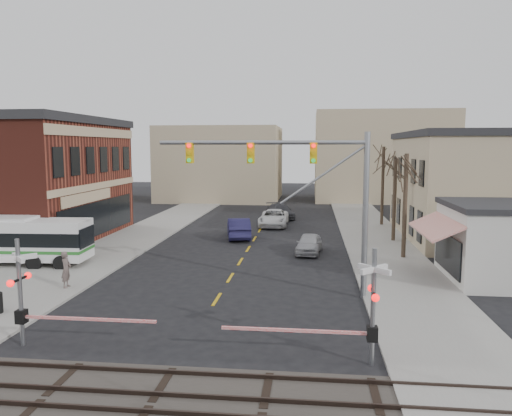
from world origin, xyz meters
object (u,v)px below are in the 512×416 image
at_px(rr_crossing_east, 360,308).
at_px(pedestrian_near, 66,269).
at_px(car_c, 274,218).
at_px(car_b, 239,228).
at_px(rr_crossing_west, 31,294).
at_px(traffic_signal_mast, 307,179).
at_px(pedestrian_far, 62,251).
at_px(car_d, 280,211).
at_px(car_a, 309,244).

distance_m(rr_crossing_east, pedestrian_near, 15.94).
bearing_deg(rr_crossing_east, car_c, 99.86).
xyz_separation_m(car_b, car_c, (2.34, 6.41, -0.06)).
distance_m(rr_crossing_west, car_b, 22.96).
relative_size(traffic_signal_mast, car_c, 1.85).
distance_m(rr_crossing_west, pedestrian_far, 12.77).
bearing_deg(pedestrian_far, rr_crossing_east, -73.30).
xyz_separation_m(car_d, pedestrian_far, (-11.96, -22.41, 0.27)).
bearing_deg(car_d, pedestrian_far, -137.95).
bearing_deg(car_c, car_b, -109.50).
distance_m(rr_crossing_east, car_d, 34.78).
bearing_deg(car_c, pedestrian_near, -111.86).
bearing_deg(traffic_signal_mast, rr_crossing_east, -76.31).
xyz_separation_m(rr_crossing_east, car_c, (-5.08, 29.22, -1.21)).
height_order(car_d, pedestrian_far, pedestrian_far).
bearing_deg(traffic_signal_mast, car_b, 110.12).
xyz_separation_m(car_c, car_d, (0.29, 5.20, -0.04)).
bearing_deg(pedestrian_near, car_a, -54.42).
bearing_deg(car_b, car_c, -121.33).
height_order(car_a, car_c, car_c).
distance_m(car_a, pedestrian_near, 16.02).
relative_size(rr_crossing_east, pedestrian_far, 3.20).
bearing_deg(car_a, rr_crossing_east, -78.16).
relative_size(rr_crossing_east, car_b, 1.13).
bearing_deg(pedestrian_near, car_d, -23.08).
distance_m(car_c, car_d, 5.21).
bearing_deg(car_c, rr_crossing_west, -102.44).
height_order(car_a, pedestrian_near, pedestrian_near).
relative_size(traffic_signal_mast, pedestrian_far, 5.79).
xyz_separation_m(traffic_signal_mast, car_d, (-2.93, 26.79, -5.02)).
bearing_deg(pedestrian_near, car_b, -27.48).
relative_size(car_d, pedestrian_far, 2.85).
distance_m(car_a, car_c, 12.07).
relative_size(car_a, pedestrian_far, 2.26).
xyz_separation_m(traffic_signal_mast, pedestrian_far, (-14.89, 4.39, -4.75)).
distance_m(traffic_signal_mast, car_c, 22.40).
bearing_deg(car_b, rr_crossing_east, 96.79).
height_order(rr_crossing_west, car_b, rr_crossing_west).
xyz_separation_m(car_b, pedestrian_far, (-9.33, -10.80, 0.18)).
bearing_deg(car_a, pedestrian_near, -134.23).
xyz_separation_m(rr_crossing_west, car_d, (6.98, 34.12, -1.25)).
bearing_deg(pedestrian_near, car_c, -26.53).
height_order(car_d, pedestrian_near, pedestrian_near).
height_order(traffic_signal_mast, car_d, traffic_signal_mast).
bearing_deg(car_d, rr_crossing_east, -101.93).
bearing_deg(traffic_signal_mast, car_c, 98.48).
xyz_separation_m(car_a, pedestrian_near, (-12.33, -10.22, 0.38)).
relative_size(car_b, pedestrian_near, 2.64).
height_order(rr_crossing_west, pedestrian_near, rr_crossing_west).
bearing_deg(car_d, pedestrian_near, -128.85).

